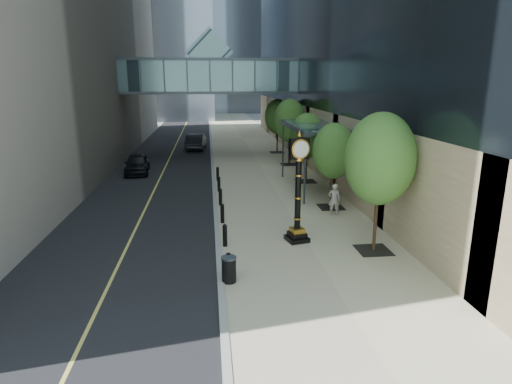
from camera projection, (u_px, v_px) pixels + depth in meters
ground at (307, 289)px, 15.06m from camera, size 320.00×320.00×0.00m
road at (178, 140)px, 52.77m from camera, size 8.00×180.00×0.02m
sidewalk at (243, 139)px, 53.63m from camera, size 8.00×180.00×0.06m
curb at (211, 139)px, 53.20m from camera, size 0.25×180.00×0.07m
skywalk at (210, 74)px, 39.72m from camera, size 17.00×4.20×5.80m
entrance_canopy at (313, 127)px, 27.84m from camera, size 3.00×8.00×4.38m
bollard_row at (221, 206)px, 23.30m from camera, size 0.20×16.20×0.90m
street_trees at (308, 132)px, 29.55m from camera, size 2.86×28.72×5.87m
street_clock at (298, 196)px, 18.89m from camera, size 1.11×1.11×4.88m
trash_bin at (229, 270)px, 15.36m from camera, size 0.65×0.65×0.90m
pedestrian at (334, 199)px, 22.97m from camera, size 0.70×0.53×1.73m
car_near at (137, 164)px, 33.62m from camera, size 2.17×4.60×1.52m
car_far at (196, 141)px, 45.39m from camera, size 2.18×5.21×1.67m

